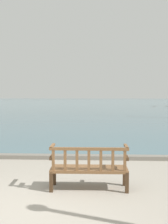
% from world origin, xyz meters
% --- Properties ---
extents(ground_plane, '(160.00, 160.00, 0.00)m').
position_xyz_m(ground_plane, '(0.00, 0.00, 0.00)').
color(ground_plane, gray).
extents(harbor_water, '(100.00, 80.00, 0.08)m').
position_xyz_m(harbor_water, '(0.00, 44.00, 0.04)').
color(harbor_water, '#476670').
rests_on(harbor_water, ground).
extents(quay_edge_kerb, '(40.00, 0.30, 0.12)m').
position_xyz_m(quay_edge_kerb, '(0.00, 3.85, 0.06)').
color(quay_edge_kerb, slate).
rests_on(quay_edge_kerb, ground).
extents(park_bench, '(1.60, 0.54, 0.92)m').
position_xyz_m(park_bench, '(0.99, 1.19, 0.47)').
color(park_bench, '#3D2A19').
rests_on(park_bench, ground).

